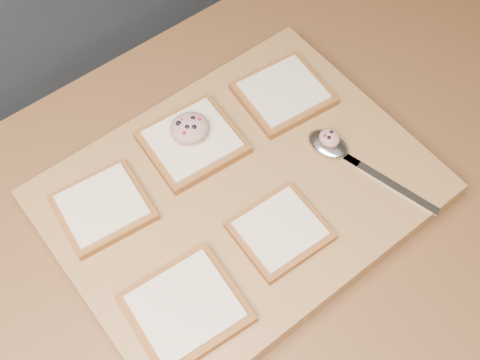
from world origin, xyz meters
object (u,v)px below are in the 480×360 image
object	(u,v)px
cutting_board	(240,195)
bread_far_center	(192,142)
spoon	(337,150)
tuna_salad_dollop	(189,128)

from	to	relation	value
cutting_board	bread_far_center	distance (m)	0.10
spoon	bread_far_center	bearing A→B (deg)	138.67
bread_far_center	spoon	xyz separation A→B (m)	(0.15, -0.13, -0.00)
bread_far_center	tuna_salad_dollop	size ratio (longest dim) A/B	2.44
bread_far_center	spoon	distance (m)	0.20
cutting_board	spoon	size ratio (longest dim) A/B	2.40
spoon	tuna_salad_dollop	bearing A→B (deg)	136.30
cutting_board	spoon	world-z (taller)	spoon
cutting_board	tuna_salad_dollop	size ratio (longest dim) A/B	9.01
bread_far_center	tuna_salad_dollop	xyz separation A→B (m)	(0.00, 0.01, 0.02)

